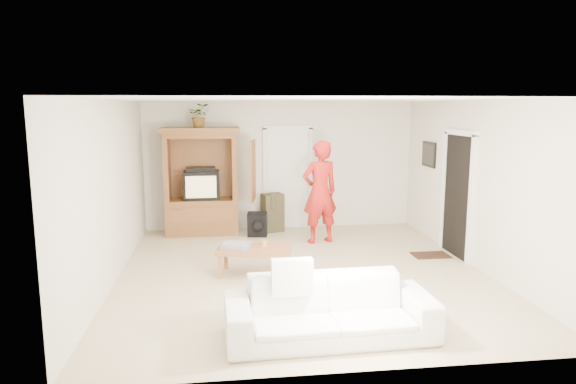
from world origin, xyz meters
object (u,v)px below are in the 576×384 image
Objects in this scene: armoire at (203,188)px; coffee_table at (254,251)px; sofa at (330,309)px; man at (320,192)px.

coffee_table is at bearing -72.18° from armoire.
armoire is at bearing 119.03° from coffee_table.
armoire reaches higher than sofa.
armoire is at bearing 105.50° from sofa.
man is (2.16, -0.96, 0.04)m from armoire.
sofa is 1.89× the size of coffee_table.
man is 2.22m from coffee_table.
man is at bearing -23.86° from armoire.
sofa is at bearing 65.58° from man.
coffee_table is (-0.68, 2.27, 0.03)m from sofa.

